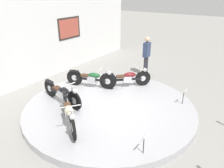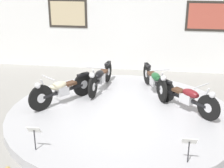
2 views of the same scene
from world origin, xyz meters
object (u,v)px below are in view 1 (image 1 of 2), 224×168
motorcycle_green (92,78)px  motorcycle_maroon (127,78)px  motorcycle_black (62,93)px  info_placard_front_centre (184,94)px  info_placard_front_left (144,140)px  motorcycle_cream (69,113)px  visitor_standing (147,53)px

motorcycle_green → motorcycle_maroon: bearing=-53.9°
motorcycle_black → motorcycle_maroon: 2.58m
motorcycle_green → info_placard_front_centre: motorcycle_green is taller
motorcycle_green → info_placard_front_left: 3.98m
motorcycle_cream → info_placard_front_left: 2.23m
motorcycle_black → info_placard_front_centre: 3.98m
info_placard_front_left → visitor_standing: size_ratio=0.29×
motorcycle_black → motorcycle_maroon: size_ratio=1.38×
motorcycle_maroon → visitor_standing: visitor_standing is taller
motorcycle_green → info_placard_front_centre: 3.38m
motorcycle_cream → info_placard_front_centre: size_ratio=3.21×
motorcycle_cream → motorcycle_black: motorcycle_cream is taller
info_placard_front_centre → motorcycle_cream: bearing=143.4°
motorcycle_cream → visitor_standing: bearing=2.6°
motorcycle_cream → visitor_standing: size_ratio=0.92×
motorcycle_green → visitor_standing: size_ratio=1.06×
motorcycle_cream → visitor_standing: (5.22, 0.23, 0.41)m
motorcycle_cream → info_placard_front_centre: 3.73m
info_placard_front_left → motorcycle_black: bearing=78.6°
visitor_standing → motorcycle_maroon: bearing=-173.6°
motorcycle_maroon → info_placard_front_centre: motorcycle_maroon is taller
visitor_standing → motorcycle_cream: bearing=-177.4°
motorcycle_cream → info_placard_front_centre: (3.00, -2.22, -0.03)m
motorcycle_cream → motorcycle_maroon: bearing=0.0°
motorcycle_cream → motorcycle_green: motorcycle_cream is taller
info_placard_front_centre → visitor_standing: visitor_standing is taller
motorcycle_black → info_placard_front_left: (-0.67, -3.32, -0.01)m
motorcycle_black → info_placard_front_left: bearing=-101.4°
visitor_standing → motorcycle_green: bearing=163.3°
motorcycle_black → visitor_standing: bearing=-11.0°
motorcycle_black → motorcycle_green: (1.54, 0.00, 0.00)m
motorcycle_green → motorcycle_maroon: (0.80, -1.10, -0.01)m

